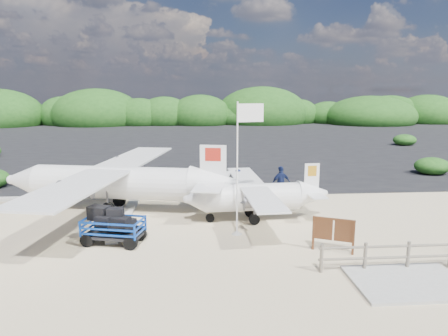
# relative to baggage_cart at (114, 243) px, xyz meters

# --- Properties ---
(ground) EXTENTS (160.00, 160.00, 0.00)m
(ground) POSITION_rel_baggage_cart_xyz_m (4.41, 1.89, 0.00)
(ground) COLOR beige
(asphalt_apron) EXTENTS (90.00, 50.00, 0.04)m
(asphalt_apron) POSITION_rel_baggage_cart_xyz_m (4.41, 31.89, 0.00)
(asphalt_apron) COLOR #B2B2B2
(asphalt_apron) RESTS_ON ground
(lagoon) EXTENTS (9.00, 7.00, 0.40)m
(lagoon) POSITION_rel_baggage_cart_xyz_m (-4.59, 3.39, 0.00)
(lagoon) COLOR #B2B2B2
(lagoon) RESTS_ON ground
(walkway_pad) EXTENTS (3.50, 2.50, 0.10)m
(walkway_pad) POSITION_rel_baggage_cart_xyz_m (9.91, -4.11, 0.00)
(walkway_pad) COLOR #B2B2B2
(walkway_pad) RESTS_ON ground
(vegetation_band) EXTENTS (124.00, 8.00, 4.40)m
(vegetation_band) POSITION_rel_baggage_cart_xyz_m (4.41, 56.89, 0.00)
(vegetation_band) COLOR #B2B2B2
(vegetation_band) RESTS_ON ground
(fence) EXTENTS (6.40, 2.00, 1.10)m
(fence) POSITION_rel_baggage_cart_xyz_m (10.41, -3.11, 0.00)
(fence) COLOR #B2B2B2
(fence) RESTS_ON ground
(baggage_cart) EXTENTS (2.76, 1.98, 1.24)m
(baggage_cart) POSITION_rel_baggage_cart_xyz_m (0.00, 0.00, 0.00)
(baggage_cart) COLOR #0B3CAF
(baggage_cart) RESTS_ON ground
(flagpole) EXTENTS (1.18, 0.68, 5.57)m
(flagpole) POSITION_rel_baggage_cart_xyz_m (4.98, 0.71, 0.00)
(flagpole) COLOR white
(flagpole) RESTS_ON ground
(signboard) EXTENTS (1.57, 0.82, 1.36)m
(signboard) POSITION_rel_baggage_cart_xyz_m (8.38, -1.46, 0.00)
(signboard) COLOR #5A3319
(signboard) RESTS_ON ground
(crew_a) EXTENTS (0.67, 0.44, 1.81)m
(crew_a) POSITION_rel_baggage_cart_xyz_m (5.56, 5.78, 0.90)
(crew_a) COLOR #111A41
(crew_a) RESTS_ON ground
(crew_b) EXTENTS (0.98, 0.77, 1.96)m
(crew_b) POSITION_rel_baggage_cart_xyz_m (3.65, 5.21, 0.98)
(crew_b) COLOR #111A41
(crew_b) RESTS_ON ground
(crew_c) EXTENTS (1.21, 0.74, 1.92)m
(crew_c) POSITION_rel_baggage_cart_xyz_m (7.96, 5.81, 0.96)
(crew_c) COLOR #111A41
(crew_c) RESTS_ON ground
(aircraft_large) EXTENTS (17.18, 17.18, 4.37)m
(aircraft_large) POSITION_rel_baggage_cart_xyz_m (14.84, 29.53, 0.00)
(aircraft_large) COLOR #B2B2B2
(aircraft_large) RESTS_ON ground
(aircraft_small) EXTENTS (7.35, 7.35, 2.53)m
(aircraft_small) POSITION_rel_baggage_cart_xyz_m (-7.27, 35.33, 0.00)
(aircraft_small) COLOR #B2B2B2
(aircraft_small) RESTS_ON ground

